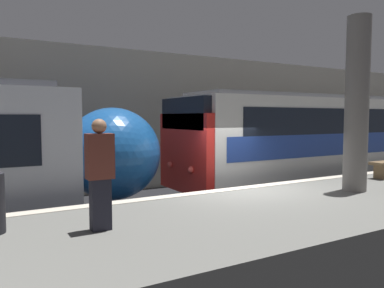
# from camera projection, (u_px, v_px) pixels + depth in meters

# --- Properties ---
(ground_plane) EXTENTS (120.00, 120.00, 0.00)m
(ground_plane) POSITION_uv_depth(u_px,v_px,m) (239.00, 234.00, 8.89)
(ground_plane) COLOR black
(platform) EXTENTS (40.00, 3.73, 1.15)m
(platform) POSITION_uv_depth(u_px,v_px,m) (298.00, 231.00, 7.23)
(platform) COLOR slate
(platform) RESTS_ON ground
(station_rear_barrier) EXTENTS (50.00, 0.15, 5.30)m
(station_rear_barrier) POSITION_uv_depth(u_px,v_px,m) (138.00, 121.00, 14.23)
(station_rear_barrier) COLOR #B2AD9E
(station_rear_barrier) RESTS_ON ground
(support_pillar_near) EXTENTS (0.51, 0.51, 3.83)m
(support_pillar_near) POSITION_uv_depth(u_px,v_px,m) (357.00, 105.00, 8.22)
(support_pillar_near) COLOR slate
(support_pillar_near) RESTS_ON platform
(train_boxy) EXTENTS (18.01, 2.83, 3.53)m
(train_boxy) POSITION_uv_depth(u_px,v_px,m) (376.00, 141.00, 15.09)
(train_boxy) COLOR black
(train_boxy) RESTS_ON ground
(person_waiting) EXTENTS (0.38, 0.24, 1.61)m
(person_waiting) POSITION_uv_depth(u_px,v_px,m) (100.00, 172.00, 5.39)
(person_waiting) COLOR black
(person_waiting) RESTS_ON platform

